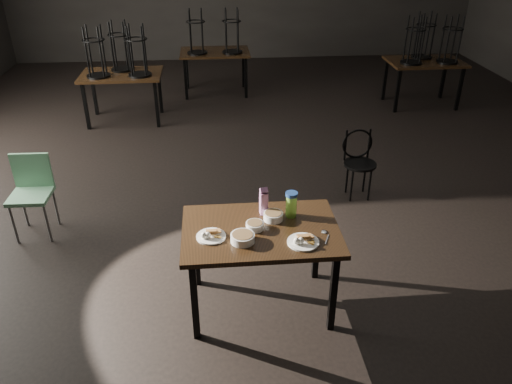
{
  "coord_description": "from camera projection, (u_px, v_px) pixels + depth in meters",
  "views": [
    {
      "loc": [
        -0.79,
        -5.27,
        2.85
      ],
      "look_at": [
        -0.46,
        -1.71,
        0.85
      ],
      "focal_mm": 35.0,
      "sensor_mm": 36.0,
      "label": 1
    }
  ],
  "objects": [
    {
      "name": "spoon",
      "position": [
        325.0,
        233.0,
        3.74
      ],
      "size": [
        0.06,
        0.19,
        0.01
      ],
      "color": "silver",
      "rests_on": "main_table"
    },
    {
      "name": "plate_left",
      "position": [
        211.0,
        235.0,
        3.69
      ],
      "size": [
        0.22,
        0.22,
        0.07
      ],
      "color": "white",
      "rests_on": "main_table"
    },
    {
      "name": "juice_carton",
      "position": [
        264.0,
        202.0,
        3.94
      ],
      "size": [
        0.07,
        0.07,
        0.24
      ],
      "color": "#8A1971",
      "rests_on": "main_table"
    },
    {
      "name": "bowl_near",
      "position": [
        255.0,
        225.0,
        3.79
      ],
      "size": [
        0.14,
        0.14,
        0.05
      ],
      "color": "white",
      "rests_on": "main_table"
    },
    {
      "name": "bg_table_left",
      "position": [
        121.0,
        72.0,
        7.47
      ],
      "size": [
        1.2,
        0.8,
        1.48
      ],
      "color": "black",
      "rests_on": "ground"
    },
    {
      "name": "main_table",
      "position": [
        261.0,
        237.0,
        3.84
      ],
      "size": [
        1.2,
        0.8,
        0.75
      ],
      "color": "black",
      "rests_on": "ground"
    },
    {
      "name": "school_chair",
      "position": [
        31.0,
        188.0,
        4.9
      ],
      "size": [
        0.39,
        0.39,
        0.82
      ],
      "rotation": [
        0.0,
        0.0,
        -0.03
      ],
      "color": "#7DC393",
      "rests_on": "ground"
    },
    {
      "name": "bowl_big",
      "position": [
        243.0,
        238.0,
        3.64
      ],
      "size": [
        0.18,
        0.18,
        0.06
      ],
      "color": "white",
      "rests_on": "main_table"
    },
    {
      "name": "bentwood_chair",
      "position": [
        359.0,
        158.0,
        5.59
      ],
      "size": [
        0.36,
        0.36,
        0.77
      ],
      "rotation": [
        0.0,
        0.0,
        0.04
      ],
      "color": "black",
      "rests_on": "ground"
    },
    {
      "name": "plate_right",
      "position": [
        303.0,
        241.0,
        3.63
      ],
      "size": [
        0.24,
        0.24,
        0.08
      ],
      "color": "white",
      "rests_on": "main_table"
    },
    {
      "name": "water_bottle",
      "position": [
        291.0,
        204.0,
        3.91
      ],
      "size": [
        0.12,
        0.12,
        0.21
      ],
      "color": "#84DA40",
      "rests_on": "main_table"
    },
    {
      "name": "bg_table_far",
      "position": [
        215.0,
        52.0,
        8.67
      ],
      "size": [
        1.2,
        0.8,
        1.48
      ],
      "color": "black",
      "rests_on": "ground"
    },
    {
      "name": "bg_table_right",
      "position": [
        426.0,
        59.0,
        8.12
      ],
      "size": [
        1.2,
        0.8,
        1.48
      ],
      "color": "black",
      "rests_on": "ground"
    },
    {
      "name": "bowl_far",
      "position": [
        273.0,
        216.0,
        3.9
      ],
      "size": [
        0.15,
        0.15,
        0.06
      ],
      "color": "white",
      "rests_on": "main_table"
    }
  ]
}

